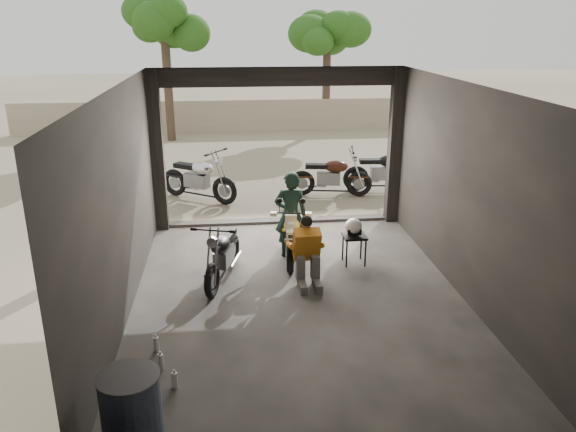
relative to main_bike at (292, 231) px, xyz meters
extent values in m
plane|color=#7A6D56|center=(-0.07, -1.60, -0.53)|extent=(80.00, 80.00, 0.00)
cube|color=#2D2B28|center=(-0.07, -1.60, -0.52)|extent=(5.00, 7.00, 0.02)
plane|color=black|center=(-0.07, -1.60, 2.67)|extent=(7.00, 7.00, 0.00)
cube|color=black|center=(-0.07, -5.10, 1.07)|extent=(5.00, 0.02, 3.20)
cube|color=black|center=(-2.57, -1.60, 1.07)|extent=(0.02, 7.00, 3.20)
cube|color=black|center=(2.43, -1.60, 1.07)|extent=(0.02, 7.00, 3.20)
cube|color=black|center=(-2.45, 1.78, 1.07)|extent=(0.24, 0.24, 3.20)
cube|color=black|center=(2.31, 1.78, 1.07)|extent=(0.24, 0.24, 3.20)
cube|color=black|center=(-0.07, 1.82, 2.49)|extent=(5.00, 0.16, 0.36)
cube|color=#2D2B28|center=(-0.07, 1.90, -0.49)|extent=(5.00, 0.25, 0.08)
cube|color=gray|center=(-0.07, 12.40, 0.07)|extent=(18.00, 0.30, 1.20)
cylinder|color=#382B1E|center=(-3.07, 10.90, 1.27)|extent=(0.30, 0.30, 3.58)
ellipsoid|color=#1E4C14|center=(-3.07, 10.90, 3.51)|extent=(2.20, 2.20, 3.14)
cylinder|color=#382B1E|center=(2.73, 12.40, 1.07)|extent=(0.30, 0.30, 3.20)
ellipsoid|color=#1E4C14|center=(2.73, 12.40, 3.07)|extent=(2.20, 2.20, 2.80)
imported|color=black|center=(-0.01, 0.11, 0.27)|extent=(0.60, 0.42, 1.58)
cube|color=black|center=(1.05, -0.35, 0.00)|extent=(0.39, 0.39, 0.04)
cylinder|color=black|center=(0.88, -0.51, -0.26)|extent=(0.03, 0.03, 0.52)
cylinder|color=black|center=(1.21, -0.51, -0.26)|extent=(0.03, 0.03, 0.52)
cylinder|color=black|center=(0.88, -0.18, -0.26)|extent=(0.03, 0.03, 0.52)
cylinder|color=black|center=(1.21, -0.18, -0.26)|extent=(0.03, 0.03, 0.52)
ellipsoid|color=silver|center=(1.03, -0.30, 0.16)|extent=(0.36, 0.37, 0.28)
cylinder|color=#3B4964|center=(-2.07, -4.60, -0.08)|extent=(0.76, 0.76, 0.90)
cylinder|color=black|center=(2.75, 2.44, 0.56)|extent=(0.08, 0.08, 2.17)
cylinder|color=silver|center=(2.75, 2.42, 1.44)|extent=(0.79, 0.03, 0.79)
camera|label=1|loc=(-1.05, -9.19, 3.51)|focal=35.00mm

